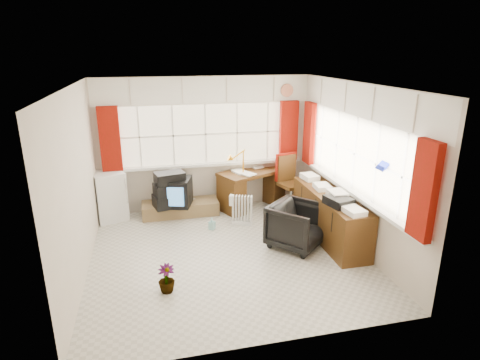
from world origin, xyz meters
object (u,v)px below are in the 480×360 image
object	(u,v)px
task_chair	(288,180)
credenza	(329,215)
crt_tv	(175,192)
mini_fridge	(109,196)
radiator	(242,213)
desk	(252,187)
office_chair	(297,225)
tv_bench	(180,208)
desk_lamp	(243,157)

from	to	relation	value
task_chair	credenza	distance (m)	1.36
crt_tv	mini_fridge	world-z (taller)	mini_fridge
task_chair	radiator	xyz separation A→B (m)	(-1.03, -0.50, -0.36)
desk	office_chair	distance (m)	1.80
office_chair	radiator	world-z (taller)	office_chair
task_chair	mini_fridge	xyz separation A→B (m)	(-3.30, 0.27, -0.14)
office_chair	mini_fridge	size ratio (longest dim) A/B	0.87
desk	task_chair	distance (m)	0.73
task_chair	crt_tv	xyz separation A→B (m)	(-2.14, 0.05, -0.08)
office_chair	tv_bench	distance (m)	2.38
mini_fridge	crt_tv	bearing A→B (deg)	-10.87
desk_lamp	tv_bench	size ratio (longest dim) A/B	0.33
task_chair	crt_tv	world-z (taller)	task_chair
task_chair	tv_bench	distance (m)	2.11
task_chair	mini_fridge	bearing A→B (deg)	175.24
desk	office_chair	world-z (taller)	desk
office_chair	radiator	bearing A→B (deg)	80.56
office_chair	radiator	xyz separation A→B (m)	(-0.63, 1.00, -0.13)
desk_lamp	tv_bench	distance (m)	1.51
credenza	crt_tv	bearing A→B (deg)	149.86
desk_lamp	office_chair	bearing A→B (deg)	-74.31
mini_fridge	radiator	bearing A→B (deg)	-18.93
crt_tv	office_chair	bearing A→B (deg)	-41.66
tv_bench	mini_fridge	distance (m)	1.29
tv_bench	crt_tv	distance (m)	0.41
desk	task_chair	size ratio (longest dim) A/B	1.30
desk_lamp	mini_fridge	bearing A→B (deg)	176.83
crt_tv	mini_fridge	bearing A→B (deg)	169.13
radiator	tv_bench	bearing A→B (deg)	145.61
radiator	credenza	world-z (taller)	credenza
task_chair	mini_fridge	size ratio (longest dim) A/B	1.23
radiator	mini_fridge	xyz separation A→B (m)	(-2.27, 0.78, 0.22)
task_chair	crt_tv	distance (m)	2.14
radiator	mini_fridge	size ratio (longest dim) A/B	0.60
task_chair	credenza	xyz separation A→B (m)	(0.23, -1.33, -0.19)
office_chair	desk_lamp	bearing A→B (deg)	63.90
credenza	mini_fridge	bearing A→B (deg)	155.61
tv_bench	desk	bearing A→B (deg)	3.28
radiator	mini_fridge	bearing A→B (deg)	161.07
desk_lamp	office_chair	world-z (taller)	desk_lamp
office_chair	credenza	xyz separation A→B (m)	(0.62, 0.18, 0.04)
office_chair	desk	bearing A→B (deg)	56.53
desk_lamp	tv_bench	world-z (taller)	desk_lamp
desk	radiator	xyz separation A→B (m)	(-0.37, -0.78, -0.19)
tv_bench	credenza	bearing A→B (deg)	-33.70
tv_bench	crt_tv	size ratio (longest dim) A/B	2.06
desk	task_chair	world-z (taller)	task_chair
desk_lamp	radiator	bearing A→B (deg)	-104.90
desk_lamp	radiator	distance (m)	1.07
task_chair	radiator	bearing A→B (deg)	-153.80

